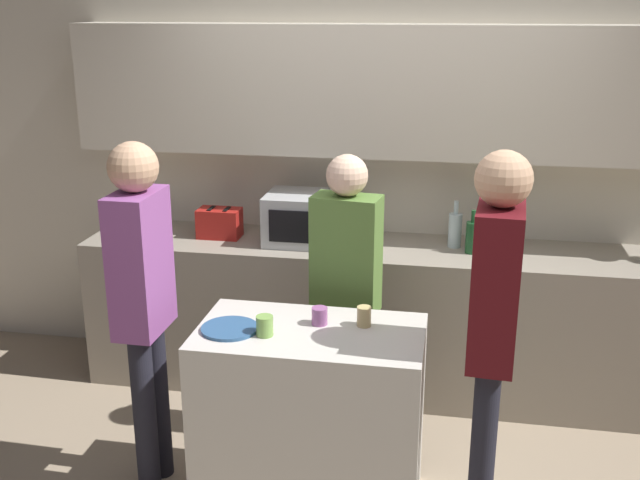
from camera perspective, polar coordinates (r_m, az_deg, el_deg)
The scene contains 15 objects.
back_wall at distance 4.60m, azimuth 5.19°, elevation 7.83°, with size 6.40×0.40×2.70m.
back_counter at distance 4.65m, azimuth 4.51°, elevation -5.91°, with size 3.60×0.62×0.92m.
kitchen_island at distance 3.60m, azimuth -0.73°, elevation -13.46°, with size 1.03×0.59×0.90m.
microwave at distance 4.51m, azimuth -0.78°, elevation 1.66°, with size 0.52×0.39×0.30m.
toaster at distance 4.66m, azimuth -7.66°, elevation 1.29°, with size 0.26×0.16×0.18m.
bottle_0 at distance 4.50m, azimuth 10.25°, elevation 0.80°, with size 0.08×0.08×0.28m.
bottle_1 at distance 4.41m, azimuth 11.52°, elevation 0.25°, with size 0.08×0.08×0.26m.
bottle_2 at distance 4.44m, azimuth 12.70°, elevation 0.26°, with size 0.07×0.07×0.25m.
plate_on_island at distance 3.42m, azimuth -6.90°, elevation -6.71°, with size 0.26×0.26×0.01m.
cup_0 at distance 3.33m, azimuth -4.24°, elevation -6.54°, with size 0.08×0.08×0.09m.
cup_1 at distance 3.44m, azimuth -0.03°, elevation -5.81°, with size 0.07×0.07×0.08m.
cup_2 at distance 3.43m, azimuth 3.37°, elevation -5.83°, with size 0.07×0.07×0.09m.
person_left at distance 3.23m, azimuth 13.07°, elevation -5.67°, with size 0.23×0.35×1.77m.
person_center at distance 3.57m, azimuth -13.37°, elevation -3.72°, with size 0.23×0.34×1.74m.
person_right at distance 3.87m, azimuth 1.99°, elevation -3.03°, with size 0.36×0.24×1.60m.
Camera 1 is at (0.40, -2.85, 2.31)m, focal length 42.00 mm.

